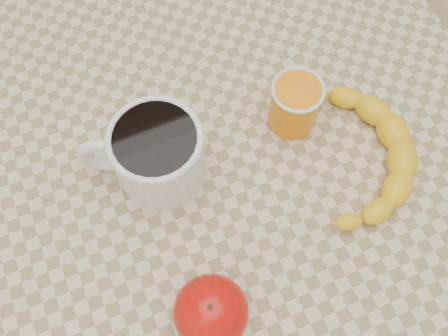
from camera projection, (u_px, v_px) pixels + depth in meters
name	position (u px, v px, depth m)	size (l,w,h in m)	color
ground	(224.00, 283.00, 1.34)	(3.00, 3.00, 0.00)	tan
table	(224.00, 197.00, 0.73)	(0.80, 0.80, 0.75)	#C7B68D
coffee_mug	(156.00, 153.00, 0.61)	(0.17, 0.15, 0.10)	silver
orange_juice_glass	(295.00, 105.00, 0.65)	(0.07, 0.07, 0.08)	orange
apple	(211.00, 312.00, 0.54)	(0.09, 0.09, 0.08)	#A90605
banana	(361.00, 154.00, 0.64)	(0.26, 0.29, 0.04)	yellow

